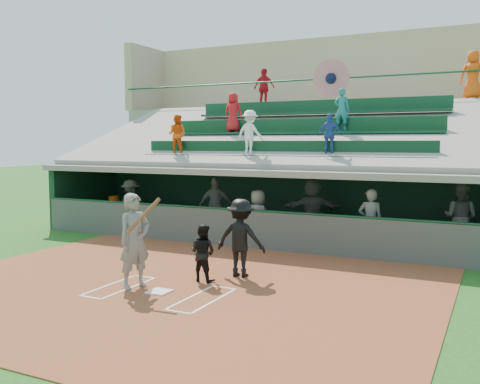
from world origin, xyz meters
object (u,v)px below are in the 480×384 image
at_px(water_cooler, 114,201).
at_px(white_table, 113,216).
at_px(catcher, 203,253).
at_px(home_plate, 159,292).
at_px(batter_at_plate, 135,241).

bearing_deg(water_cooler, white_table, -168.19).
relative_size(catcher, white_table, 1.56).
relative_size(home_plate, white_table, 0.53).
xyz_separation_m(home_plate, catcher, (0.34, 1.19, 0.62)).
bearing_deg(white_table, batter_at_plate, -45.89).
distance_m(home_plate, catcher, 1.38).
xyz_separation_m(home_plate, white_table, (-6.55, 6.52, 0.36)).
bearing_deg(white_table, water_cooler, 13.49).
height_order(batter_at_plate, water_cooler, batter_at_plate).
relative_size(batter_at_plate, water_cooler, 5.33).
height_order(catcher, water_cooler, catcher).
relative_size(white_table, water_cooler, 2.15).
bearing_deg(batter_at_plate, water_cooler, 132.15).
xyz_separation_m(home_plate, batter_at_plate, (-0.67, 0.09, 0.99)).
distance_m(catcher, water_cooler, 8.68).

